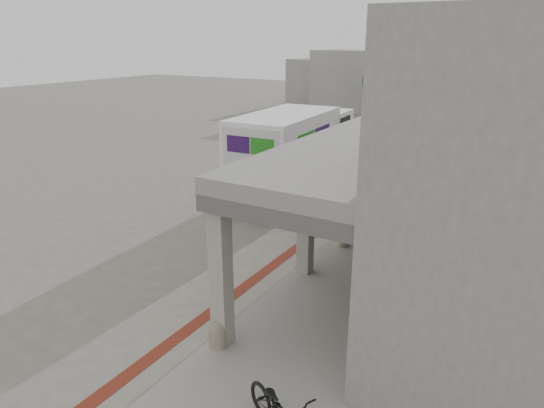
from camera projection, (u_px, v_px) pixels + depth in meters
The scene contains 12 objects.
ground at pixel (235, 265), 14.74m from camera, with size 120.00×120.00×0.00m, color #645F56.
bike_lane_stripe at pixel (295, 249), 15.88m from camera, with size 0.35×40.00×0.01m, color #5E1F12.
sidewalk at pixel (360, 297), 12.79m from camera, with size 4.40×28.00×0.12m, color gray.
transit_building at pixel (516, 153), 14.01m from camera, with size 7.60×17.00×7.00m.
distant_backdrop at pixel (432, 82), 44.44m from camera, with size 28.00×10.00×6.50m.
tree_left at pixel (382, 82), 38.91m from camera, with size 3.20×3.20×4.80m.
tree_mid at pixel (479, 84), 37.17m from camera, with size 3.20×3.20×4.80m.
fedex_truck at pixel (295, 149), 21.24m from camera, with size 3.13×8.64×3.63m.
bench at pixel (407, 274), 13.28m from camera, with size 0.96×1.80×0.42m.
bollard_near at pixel (218, 334), 10.58m from camera, with size 0.41×0.41×0.61m.
bollard_far at pixel (342, 237), 15.76m from camera, with size 0.38×0.38×0.57m.
utility_cabinet at pixel (378, 317), 10.83m from camera, with size 0.47×0.63×1.05m, color gray.
Camera 1 is at (7.75, -10.91, 6.55)m, focal length 32.00 mm.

